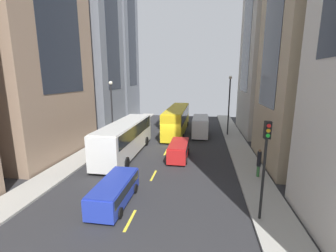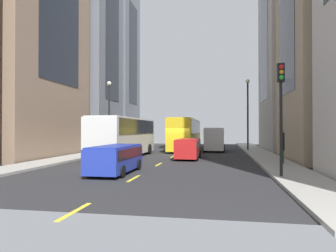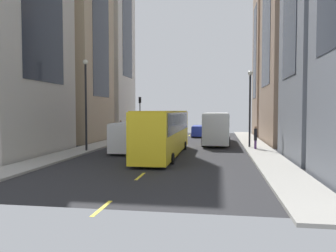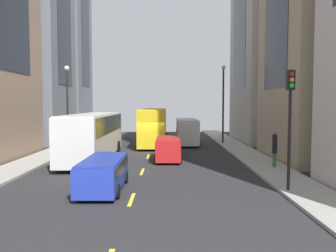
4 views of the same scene
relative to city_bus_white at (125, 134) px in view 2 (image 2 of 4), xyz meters
name	(u,v)px [view 2 (image 2 of 4)]	position (x,y,z in m)	size (l,w,h in m)	color
ground_plane	(177,154)	(3.92, 4.33, -2.01)	(42.21, 42.21, 0.00)	#28282B
sidewalk_west	(101,152)	(-3.95, 4.33, -1.93)	(2.46, 44.00, 0.15)	#9E9B93
sidewalk_east	(261,154)	(11.80, 4.33, -1.93)	(2.46, 44.00, 0.15)	#9E9B93
lane_stripe_0	(75,211)	(3.92, -16.67, -2.00)	(0.16, 2.00, 0.01)	yellow
lane_stripe_1	(134,178)	(3.92, -10.67, -2.00)	(0.16, 2.00, 0.01)	yellow
lane_stripe_2	(159,164)	(3.92, -4.67, -2.00)	(0.16, 2.00, 0.01)	yellow
lane_stripe_3	(173,157)	(3.92, 1.33, -2.00)	(0.16, 2.00, 0.01)	yellow
lane_stripe_4	(181,152)	(3.92, 7.33, -2.00)	(0.16, 2.00, 0.01)	yellow
lane_stripe_5	(188,148)	(3.92, 13.33, -2.00)	(0.16, 2.00, 0.01)	yellow
lane_stripe_6	(192,146)	(3.92, 19.33, -2.00)	(0.16, 2.00, 0.01)	yellow
lane_stripe_7	(195,144)	(3.92, 25.33, -2.00)	(0.16, 2.00, 0.01)	yellow
building_west_2	(79,43)	(-9.88, 11.31, 11.50)	(9.09, 8.42, 27.02)	slate
building_west_3	(115,55)	(-8.40, 20.49, 12.14)	(6.10, 7.80, 28.30)	slate
building_east_1	(336,9)	(16.81, -0.04, 9.58)	(7.23, 9.44, 23.17)	tan
building_east_2	(300,39)	(17.24, 12.53, 11.02)	(8.11, 11.01, 26.05)	#B7B2A8
city_bus_white	(125,134)	(0.00, 0.00, 0.00)	(2.80, 11.35, 3.35)	silver
streetcar_yellow	(186,132)	(4.01, 10.75, 0.12)	(2.70, 13.52, 3.59)	yellow
delivery_van_white	(214,137)	(7.39, 9.10, -0.49)	(2.25, 5.73, 2.58)	white
car_red_0	(188,147)	(5.48, -0.37, -1.05)	(1.87, 4.52, 1.61)	red
car_blue_1	(116,157)	(2.43, -9.09, -1.11)	(1.93, 4.72, 1.51)	#2338AD
pedestrian_walking_far	(111,140)	(-3.60, 6.25, -0.74)	(0.28, 0.28, 2.06)	#593372
pedestrian_crossing_near	(282,145)	(12.11, -3.88, -0.65)	(0.30, 0.30, 2.23)	#336B38
traffic_light_near_corner	(281,97)	(10.97, -9.61, 1.95)	(0.32, 0.44, 5.44)	black
streetlamp_near	(248,107)	(11.07, 9.70, 2.89)	(0.44, 0.44, 7.86)	black
streetlamp_far	(109,108)	(-3.22, 4.59, 2.55)	(0.44, 0.44, 7.22)	black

